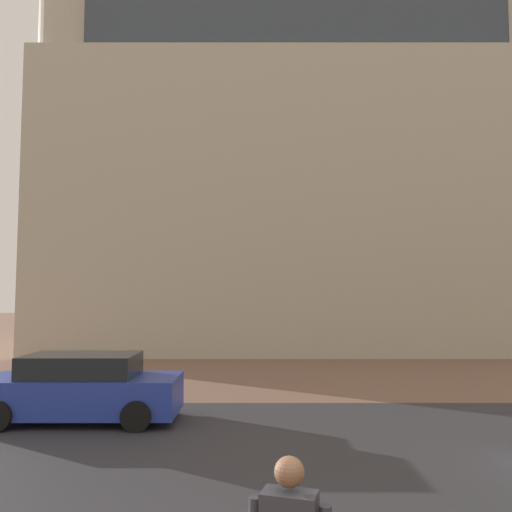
{
  "coord_description": "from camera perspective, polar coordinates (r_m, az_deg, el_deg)",
  "views": [
    {
      "loc": [
        0.03,
        -3.08,
        2.91
      ],
      "look_at": [
        0.08,
        9.29,
        3.81
      ],
      "focal_mm": 35.54,
      "sensor_mm": 36.0,
      "label": 1
    }
  ],
  "objects": [
    {
      "name": "ground_plane",
      "position": [
        13.4,
        -0.37,
        -16.69
      ],
      "size": [
        120.0,
        120.0,
        0.0
      ],
      "primitive_type": "plane",
      "color": "brown"
    },
    {
      "name": "street_asphalt_strip",
      "position": [
        10.61,
        -0.41,
        -20.06
      ],
      "size": [
        120.0,
        6.81,
        0.0
      ],
      "primitive_type": "cube",
      "color": "#2D2D33",
      "rests_on": "ground_plane"
    },
    {
      "name": "landmark_building",
      "position": [
        30.08,
        3.77,
        7.85
      ],
      "size": [
        25.37,
        14.38,
        29.86
      ],
      "color": "#B2A893",
      "rests_on": "ground_plane"
    },
    {
      "name": "car_blue",
      "position": [
        12.55,
        -19.33,
        -13.94
      ],
      "size": [
        4.43,
        1.93,
        1.51
      ],
      "color": "#23389E",
      "rests_on": "ground_plane"
    }
  ]
}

